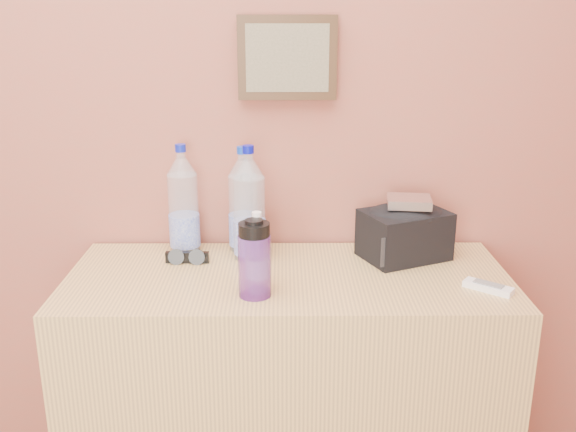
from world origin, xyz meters
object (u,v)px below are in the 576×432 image
object	(u,v)px
nalgene_bottle	(255,259)
dresser	(288,394)
pet_large_a	(183,204)
sunglasses	(187,257)
toiletry_bag	(405,232)
pet_large_c	(249,209)
pet_large_b	(243,205)
pet_small	(257,257)
ac_remote	(488,287)
foil_packet	(409,202)

from	to	relation	value
nalgene_bottle	dresser	bearing A→B (deg)	57.53
pet_large_a	sunglasses	distance (m)	0.18
dresser	toiletry_bag	distance (m)	0.62
dresser	pet_large_c	size ratio (longest dim) A/B	3.63
pet_large_b	toiletry_bag	bearing A→B (deg)	-9.11
dresser	pet_small	distance (m)	0.52
pet_large_b	pet_large_c	distance (m)	0.08
nalgene_bottle	pet_large_b	bearing A→B (deg)	98.00
pet_large_a	pet_small	size ratio (longest dim) A/B	1.53
pet_small	nalgene_bottle	xyz separation A→B (m)	(-0.01, -0.03, 0.01)
pet_large_c	nalgene_bottle	xyz separation A→B (m)	(0.03, -0.28, -0.05)
toiletry_bag	pet_large_b	bearing A→B (deg)	146.96
pet_large_c	ac_remote	world-z (taller)	pet_large_c
dresser	pet_small	size ratio (longest dim) A/B	5.71
pet_large_c	ac_remote	xyz separation A→B (m)	(0.67, -0.25, -0.15)
pet_large_a	pet_small	distance (m)	0.40
dresser	pet_large_a	bearing A→B (deg)	147.62
pet_large_b	foil_packet	distance (m)	0.52
pet_small	foil_packet	xyz separation A→B (m)	(0.45, 0.24, 0.08)
toiletry_bag	pet_large_c	bearing A→B (deg)	155.95
sunglasses	pet_large_b	bearing A→B (deg)	37.66
pet_large_a	sunglasses	bearing A→B (deg)	-78.76
pet_large_c	pet_large_a	bearing A→B (deg)	161.68
ac_remote	toiletry_bag	world-z (taller)	toiletry_bag
pet_small	ac_remote	xyz separation A→B (m)	(0.63, -0.01, -0.09)
pet_large_b	pet_small	world-z (taller)	pet_large_b
dresser	ac_remote	world-z (taller)	ac_remote
dresser	foil_packet	world-z (taller)	foil_packet
nalgene_bottle	sunglasses	bearing A→B (deg)	132.16
pet_large_b	foil_packet	world-z (taller)	pet_large_b
pet_large_c	ac_remote	size ratio (longest dim) A/B	2.66
pet_large_c	sunglasses	world-z (taller)	pet_large_c
pet_large_a	nalgene_bottle	distance (m)	0.43
pet_small	ac_remote	size ratio (longest dim) A/B	1.69
dresser	nalgene_bottle	distance (m)	0.53
pet_large_b	ac_remote	world-z (taller)	pet_large_b
pet_large_c	sunglasses	size ratio (longest dim) A/B	2.68
pet_large_a	toiletry_bag	xyz separation A→B (m)	(0.69, -0.07, -0.07)
dresser	ac_remote	xyz separation A→B (m)	(0.55, -0.11, 0.41)
dresser	pet_large_b	bearing A→B (deg)	122.86
pet_large_a	foil_packet	size ratio (longest dim) A/B	2.65
dresser	pet_large_c	distance (m)	0.59
pet_small	pet_large_a	bearing A→B (deg)	127.58
nalgene_bottle	pet_small	bearing A→B (deg)	79.03
pet_small	foil_packet	world-z (taller)	pet_small
nalgene_bottle	pet_large_c	bearing A→B (deg)	95.48
pet_small	toiletry_bag	size ratio (longest dim) A/B	0.91
ac_remote	foil_packet	world-z (taller)	foil_packet
nalgene_bottle	foil_packet	bearing A→B (deg)	30.79
pet_large_b	ac_remote	distance (m)	0.78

